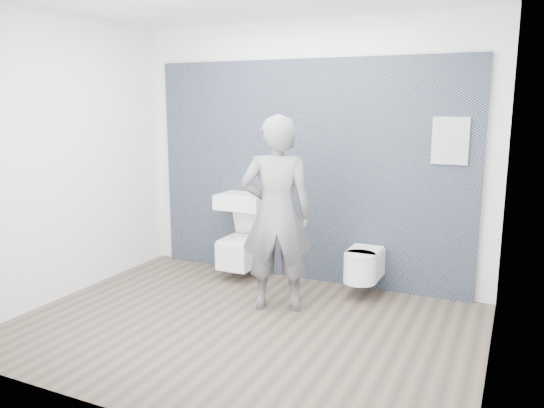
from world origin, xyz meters
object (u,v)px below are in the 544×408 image
at_px(toilet_rounded, 363,265).
at_px(visitor, 277,214).
at_px(washbasin, 243,201).
at_px(toilet_square, 241,250).

height_order(toilet_rounded, visitor, visitor).
distance_m(washbasin, visitor, 1.03).
bearing_deg(washbasin, visitor, -43.64).
bearing_deg(visitor, toilet_rounded, -158.07).
xyz_separation_m(washbasin, toilet_square, (0.00, -0.05, -0.56)).
bearing_deg(toilet_rounded, visitor, -136.47).
xyz_separation_m(toilet_square, toilet_rounded, (1.41, -0.02, 0.02)).
bearing_deg(toilet_square, washbasin, 90.00).
height_order(toilet_square, visitor, visitor).
xyz_separation_m(washbasin, toilet_rounded, (1.41, -0.08, -0.53)).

